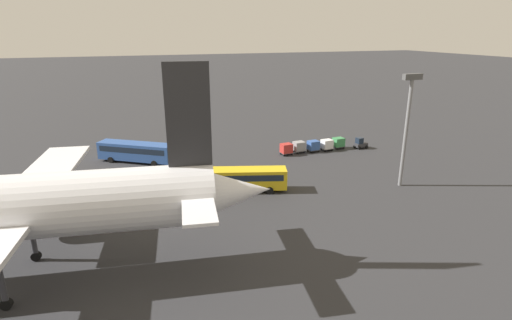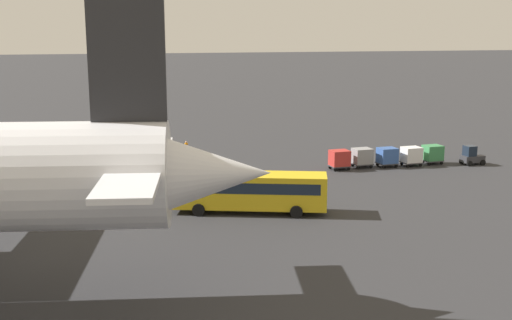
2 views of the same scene
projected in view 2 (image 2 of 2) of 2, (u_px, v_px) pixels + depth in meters
The scene contains 10 objects.
ground_plane at pixel (154, 161), 71.88m from camera, with size 600.00×600.00×0.00m, color #2D2D30.
shuttle_bus_near at pixel (89, 153), 65.94m from camera, with size 12.36×9.66×3.32m.
shuttle_bus_far at pixel (249, 189), 51.51m from camera, with size 12.73×6.30×3.17m.
baggage_tug at pixel (471, 156), 69.60m from camera, with size 2.50×1.81×2.10m.
worker_person at pixel (186, 148), 74.39m from camera, with size 0.38×0.38×1.74m.
cargo_cart_green at pixel (433, 153), 69.87m from camera, with size 2.13×1.85×2.06m.
cargo_cart_white at pixel (411, 155), 68.85m from camera, with size 2.13×1.85×2.06m.
cargo_cart_blue at pixel (387, 156), 68.40m from camera, with size 2.13×1.85×2.06m.
cargo_cart_grey at pixel (362, 156), 68.12m from camera, with size 2.13×1.85×2.06m.
cargo_cart_red at pixel (340, 159), 67.04m from camera, with size 2.13×1.85×2.06m.
Camera 2 is at (4.82, 71.12, 14.71)m, focal length 45.00 mm.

